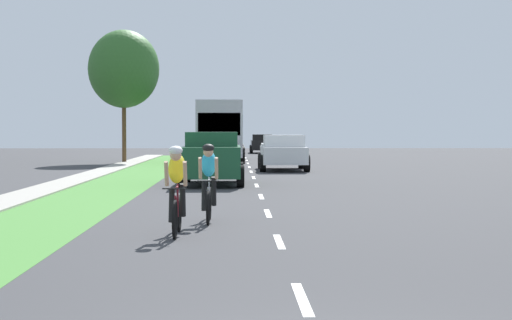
% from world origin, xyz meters
% --- Properties ---
extents(ground_plane, '(120.00, 120.00, 0.00)m').
position_xyz_m(ground_plane, '(0.00, 20.00, 0.00)').
color(ground_plane, '#38383A').
extents(grass_verge, '(2.52, 70.00, 0.01)m').
position_xyz_m(grass_verge, '(-4.73, 20.00, 0.00)').
color(grass_verge, '#478438').
rests_on(grass_verge, ground_plane).
extents(sidewalk_concrete, '(1.26, 70.00, 0.10)m').
position_xyz_m(sidewalk_concrete, '(-6.62, 20.00, 0.00)').
color(sidewalk_concrete, '#9E998E').
rests_on(sidewalk_concrete, ground_plane).
extents(lane_markings_center, '(0.12, 53.13, 0.01)m').
position_xyz_m(lane_markings_center, '(0.00, 24.00, 0.00)').
color(lane_markings_center, white).
rests_on(lane_markings_center, ground_plane).
extents(cyclist_lead, '(0.42, 1.72, 1.58)m').
position_xyz_m(cyclist_lead, '(-1.75, 8.49, 0.81)').
color(cyclist_lead, black).
rests_on(cyclist_lead, ground_plane).
extents(cyclist_trailing, '(0.42, 1.72, 1.58)m').
position_xyz_m(cyclist_trailing, '(-1.26, 10.58, 0.81)').
color(cyclist_trailing, black).
rests_on(cyclist_trailing, ground_plane).
extents(suv_dark_green, '(2.15, 4.70, 1.79)m').
position_xyz_m(suv_dark_green, '(-1.50, 22.27, 0.95)').
color(suv_dark_green, '#194C2D').
rests_on(suv_dark_green, ground_plane).
extents(pickup_white, '(2.22, 5.10, 1.64)m').
position_xyz_m(pickup_white, '(1.49, 32.20, 0.83)').
color(pickup_white, silver).
rests_on(pickup_white, ground_plane).
extents(bus_silver, '(2.78, 11.60, 3.48)m').
position_xyz_m(bus_silver, '(-1.56, 43.70, 1.98)').
color(bus_silver, '#A5A8AD').
rests_on(bus_silver, ground_plane).
extents(sedan_black, '(1.98, 4.30, 1.52)m').
position_xyz_m(sedan_black, '(1.49, 61.66, 0.77)').
color(sedan_black, black).
rests_on(sedan_black, ground_plane).
extents(street_tree_far, '(4.05, 4.05, 7.58)m').
position_xyz_m(street_tree_far, '(-7.07, 41.62, 5.35)').
color(street_tree_far, brown).
rests_on(street_tree_far, ground_plane).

